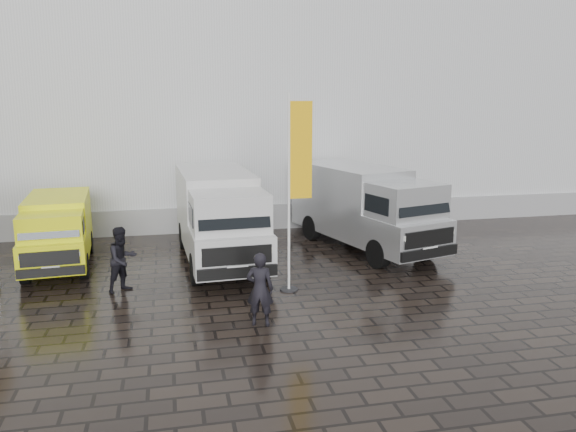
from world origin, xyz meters
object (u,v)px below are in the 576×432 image
van_yellow (58,233)px  van_white (219,219)px  flagpole (296,182)px  person_front (260,289)px  wheelie_bin (434,213)px  person_tent (122,259)px  van_silver (365,209)px

van_yellow → van_white: van_white is taller
flagpole → person_front: (-1.36, -2.24, -2.15)m
wheelie_bin → person_tent: person_tent is taller
wheelie_bin → flagpole: bearing=-156.1°
person_front → flagpole: bearing=-103.3°
van_yellow → person_tent: size_ratio=2.59×
van_yellow → van_white: (4.99, -0.52, 0.35)m
van_silver → flagpole: (-3.33, -3.74, 1.60)m
van_yellow → wheelie_bin: 14.75m
van_white → flagpole: size_ratio=1.24×
flagpole → person_front: 3.39m
van_silver → person_tent: van_silver is taller
wheelie_bin → van_silver: bearing=-161.7°
van_white → person_front: (0.45, -5.40, -0.56)m
wheelie_bin → person_front: person_front is taller
van_white → person_front: 5.45m
person_front → person_tent: person_tent is taller
person_front → person_tent: (-3.30, 3.11, 0.03)m
wheelie_bin → van_yellow: bearing=174.2°
van_yellow → flagpole: (6.79, -3.69, 1.94)m
person_front → van_yellow: bearing=-29.6°
flagpole → wheelie_bin: flagpole is taller
van_yellow → person_front: van_yellow is taller
van_yellow → person_tent: 3.54m
van_yellow → person_tent: van_yellow is taller
flagpole → person_tent: bearing=169.4°
van_silver → wheelie_bin: (4.26, 3.17, -0.96)m
flagpole → wheelie_bin: 10.57m
van_white → person_front: size_ratio=3.78×
van_silver → wheelie_bin: van_silver is taller
flagpole → wheelie_bin: (7.58, 6.91, -2.55)m
van_yellow → van_silver: (10.12, 0.05, 0.34)m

